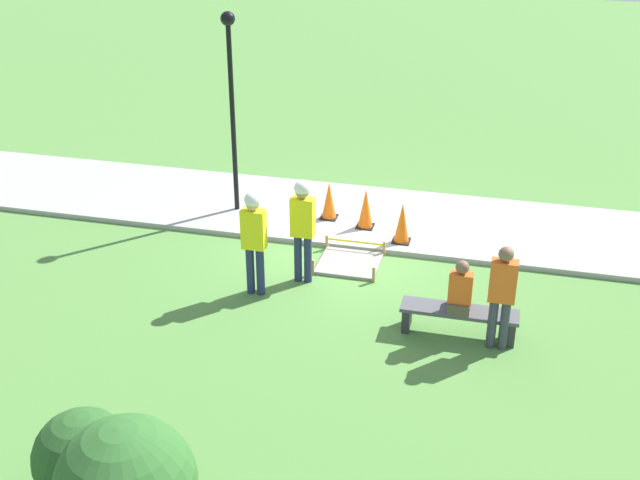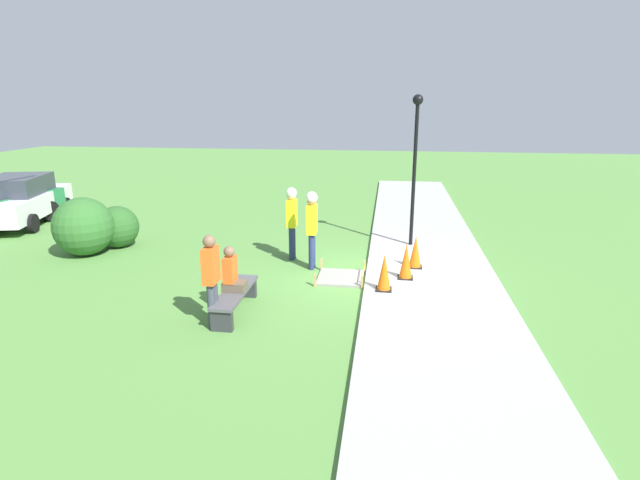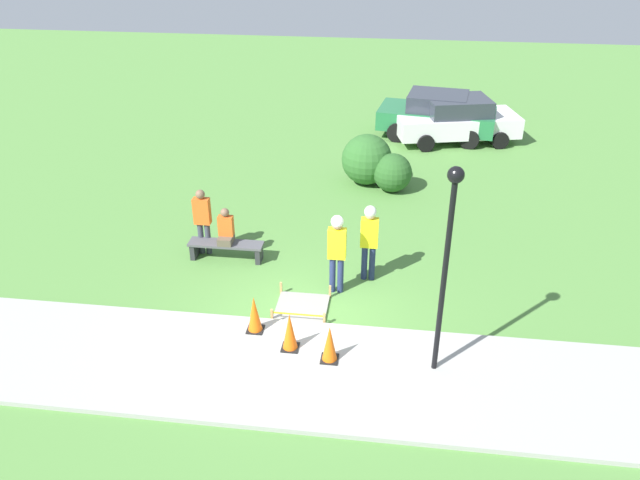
{
  "view_description": "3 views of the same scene",
  "coord_description": "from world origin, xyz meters",
  "px_view_note": "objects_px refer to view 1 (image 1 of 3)",
  "views": [
    {
      "loc": [
        -2.79,
        13.37,
        6.96
      ],
      "look_at": [
        0.09,
        1.97,
        1.15
      ],
      "focal_mm": 45.0,
      "sensor_mm": 36.0,
      "label": 1
    },
    {
      "loc": [
        -11.01,
        -0.44,
        4.04
      ],
      "look_at": [
        -0.64,
        0.99,
        1.07
      ],
      "focal_mm": 28.0,
      "sensor_mm": 36.0,
      "label": 2
    },
    {
      "loc": [
        1.71,
        -10.42,
        7.89
      ],
      "look_at": [
        0.1,
        1.99,
        0.95
      ],
      "focal_mm": 35.0,
      "sensor_mm": 36.0,
      "label": 3
    }
  ],
  "objects_px": {
    "traffic_cone_far_patch": "(366,208)",
    "traffic_cone_sidewalk_edge": "(329,200)",
    "traffic_cone_near_patch": "(402,223)",
    "person_seated_on_bench": "(460,291)",
    "lamppost_near": "(231,85)",
    "worker_supervisor": "(254,233)",
    "park_bench": "(459,316)",
    "worker_assistant": "(303,221)",
    "bystander_in_orange_shirt": "(502,292)"
  },
  "relations": [
    {
      "from": "person_seated_on_bench",
      "to": "worker_assistant",
      "type": "height_order",
      "value": "worker_assistant"
    },
    {
      "from": "traffic_cone_far_patch",
      "to": "worker_supervisor",
      "type": "relative_size",
      "value": 0.43
    },
    {
      "from": "park_bench",
      "to": "worker_assistant",
      "type": "relative_size",
      "value": 0.95
    },
    {
      "from": "person_seated_on_bench",
      "to": "worker_supervisor",
      "type": "height_order",
      "value": "worker_supervisor"
    },
    {
      "from": "traffic_cone_far_patch",
      "to": "worker_supervisor",
      "type": "bearing_deg",
      "value": 65.04
    },
    {
      "from": "worker_supervisor",
      "to": "lamppost_near",
      "type": "relative_size",
      "value": 0.47
    },
    {
      "from": "person_seated_on_bench",
      "to": "lamppost_near",
      "type": "bearing_deg",
      "value": -36.18
    },
    {
      "from": "bystander_in_orange_shirt",
      "to": "traffic_cone_far_patch",
      "type": "bearing_deg",
      "value": -52.19
    },
    {
      "from": "traffic_cone_far_patch",
      "to": "park_bench",
      "type": "xyz_separation_m",
      "value": [
        -2.16,
        3.34,
        -0.17
      ]
    },
    {
      "from": "traffic_cone_far_patch",
      "to": "traffic_cone_sidewalk_edge",
      "type": "height_order",
      "value": "traffic_cone_far_patch"
    },
    {
      "from": "traffic_cone_sidewalk_edge",
      "to": "bystander_in_orange_shirt",
      "type": "xyz_separation_m",
      "value": [
        -3.57,
        3.81,
        0.5
      ]
    },
    {
      "from": "traffic_cone_sidewalk_edge",
      "to": "park_bench",
      "type": "height_order",
      "value": "traffic_cone_sidewalk_edge"
    },
    {
      "from": "traffic_cone_near_patch",
      "to": "park_bench",
      "type": "distance_m",
      "value": 3.17
    },
    {
      "from": "traffic_cone_far_patch",
      "to": "bystander_in_orange_shirt",
      "type": "xyz_separation_m",
      "value": [
        -2.77,
        3.57,
        0.48
      ]
    },
    {
      "from": "traffic_cone_sidewalk_edge",
      "to": "worker_assistant",
      "type": "distance_m",
      "value": 2.6
    },
    {
      "from": "traffic_cone_far_patch",
      "to": "person_seated_on_bench",
      "type": "bearing_deg",
      "value": 122.4
    },
    {
      "from": "traffic_cone_near_patch",
      "to": "person_seated_on_bench",
      "type": "bearing_deg",
      "value": 114.82
    },
    {
      "from": "traffic_cone_near_patch",
      "to": "person_seated_on_bench",
      "type": "xyz_separation_m",
      "value": [
        -1.35,
        2.91,
        0.31
      ]
    },
    {
      "from": "traffic_cone_near_patch",
      "to": "traffic_cone_far_patch",
      "type": "height_order",
      "value": "traffic_cone_far_patch"
    },
    {
      "from": "worker_assistant",
      "to": "traffic_cone_sidewalk_edge",
      "type": "bearing_deg",
      "value": -86.89
    },
    {
      "from": "traffic_cone_far_patch",
      "to": "traffic_cone_sidewalk_edge",
      "type": "relative_size",
      "value": 1.04
    },
    {
      "from": "worker_assistant",
      "to": "bystander_in_orange_shirt",
      "type": "xyz_separation_m",
      "value": [
        -3.44,
        1.31,
        -0.19
      ]
    },
    {
      "from": "traffic_cone_sidewalk_edge",
      "to": "bystander_in_orange_shirt",
      "type": "relative_size",
      "value": 0.45
    },
    {
      "from": "person_seated_on_bench",
      "to": "worker_supervisor",
      "type": "relative_size",
      "value": 0.47
    },
    {
      "from": "traffic_cone_near_patch",
      "to": "worker_assistant",
      "type": "distance_m",
      "value": 2.41
    },
    {
      "from": "traffic_cone_far_patch",
      "to": "lamppost_near",
      "type": "height_order",
      "value": "lamppost_near"
    },
    {
      "from": "lamppost_near",
      "to": "traffic_cone_sidewalk_edge",
      "type": "bearing_deg",
      "value": -179.19
    },
    {
      "from": "traffic_cone_near_patch",
      "to": "worker_supervisor",
      "type": "bearing_deg",
      "value": 48.24
    },
    {
      "from": "worker_supervisor",
      "to": "worker_assistant",
      "type": "bearing_deg",
      "value": -137.13
    },
    {
      "from": "worker_assistant",
      "to": "lamppost_near",
      "type": "xyz_separation_m",
      "value": [
        2.11,
        -2.48,
        1.58
      ]
    },
    {
      "from": "traffic_cone_near_patch",
      "to": "lamppost_near",
      "type": "xyz_separation_m",
      "value": [
        3.59,
        -0.7,
        2.25
      ]
    },
    {
      "from": "traffic_cone_sidewalk_edge",
      "to": "person_seated_on_bench",
      "type": "distance_m",
      "value": 4.7
    },
    {
      "from": "traffic_cone_near_patch",
      "to": "lamppost_near",
      "type": "height_order",
      "value": "lamppost_near"
    },
    {
      "from": "traffic_cone_sidewalk_edge",
      "to": "worker_assistant",
      "type": "height_order",
      "value": "worker_assistant"
    },
    {
      "from": "traffic_cone_far_patch",
      "to": "lamppost_near",
      "type": "relative_size",
      "value": 0.2
    },
    {
      "from": "traffic_cone_sidewalk_edge",
      "to": "traffic_cone_near_patch",
      "type": "bearing_deg",
      "value": 155.74
    },
    {
      "from": "traffic_cone_near_patch",
      "to": "person_seated_on_bench",
      "type": "distance_m",
      "value": 3.22
    },
    {
      "from": "person_seated_on_bench",
      "to": "worker_supervisor",
      "type": "bearing_deg",
      "value": -8.25
    },
    {
      "from": "traffic_cone_near_patch",
      "to": "worker_supervisor",
      "type": "relative_size",
      "value": 0.42
    },
    {
      "from": "worker_assistant",
      "to": "bystander_in_orange_shirt",
      "type": "distance_m",
      "value": 3.68
    },
    {
      "from": "park_bench",
      "to": "worker_supervisor",
      "type": "bearing_deg",
      "value": -7.42
    },
    {
      "from": "traffic_cone_far_patch",
      "to": "worker_supervisor",
      "type": "xyz_separation_m",
      "value": [
        1.34,
        2.88,
        0.64
      ]
    },
    {
      "from": "traffic_cone_near_patch",
      "to": "lamppost_near",
      "type": "relative_size",
      "value": 0.2
    },
    {
      "from": "worker_assistant",
      "to": "bystander_in_orange_shirt",
      "type": "height_order",
      "value": "worker_assistant"
    },
    {
      "from": "lamppost_near",
      "to": "traffic_cone_far_patch",
      "type": "bearing_deg",
      "value": 175.5
    },
    {
      "from": "traffic_cone_sidewalk_edge",
      "to": "worker_assistant",
      "type": "bearing_deg",
      "value": 93.11
    },
    {
      "from": "park_bench",
      "to": "lamppost_near",
      "type": "relative_size",
      "value": 0.45
    },
    {
      "from": "traffic_cone_near_patch",
      "to": "person_seated_on_bench",
      "type": "relative_size",
      "value": 0.9
    },
    {
      "from": "bystander_in_orange_shirt",
      "to": "park_bench",
      "type": "bearing_deg",
      "value": -20.66
    },
    {
      "from": "park_bench",
      "to": "worker_supervisor",
      "type": "relative_size",
      "value": 0.97
    }
  ]
}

